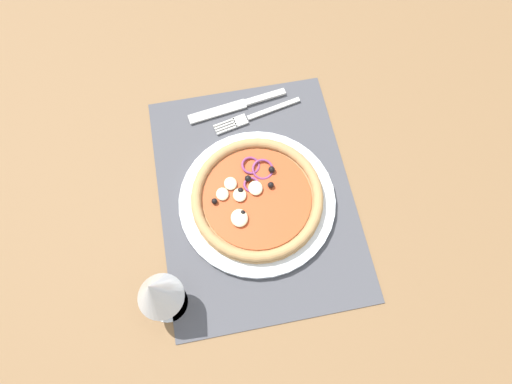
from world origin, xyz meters
TOP-DOWN VIEW (x-y plane):
  - ground_plane at (0.00, 0.00)cm, footprint 190.00×140.00cm
  - placemat at (0.00, 0.00)cm, footprint 46.11×34.75cm
  - plate at (-1.55, 0.32)cm, footprint 27.99×27.99cm
  - pizza at (-1.50, 0.36)cm, footprint 23.36×23.36cm
  - fork at (16.18, -2.57)cm, footprint 5.37×17.90cm
  - knife at (19.16, 0.16)cm, footprint 4.64×20.02cm
  - wine_glass at (-16.24, 17.72)cm, footprint 7.20×7.20cm

SIDE VIEW (x-z plane):
  - ground_plane at x=0.00cm, z-range -2.40..0.00cm
  - placemat at x=0.00cm, z-range 0.00..0.40cm
  - fork at x=16.18cm, z-range 0.40..0.84cm
  - knife at x=19.16cm, z-range 0.35..0.96cm
  - plate at x=-1.55cm, z-range 0.40..1.48cm
  - pizza at x=-1.50cm, z-range 1.31..3.80cm
  - wine_glass at x=-16.24cm, z-range 2.66..17.56cm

